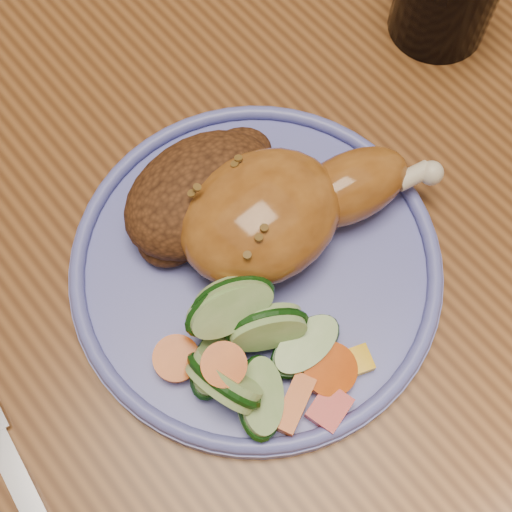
% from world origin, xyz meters
% --- Properties ---
extents(ground, '(4.00, 4.00, 0.00)m').
position_xyz_m(ground, '(0.00, 0.00, 0.00)').
color(ground, '#4F2E1B').
rests_on(ground, ground).
extents(dining_table, '(0.90, 1.40, 0.75)m').
position_xyz_m(dining_table, '(0.00, 0.00, 0.67)').
color(dining_table, brown).
rests_on(dining_table, ground).
extents(plate, '(0.25, 0.25, 0.01)m').
position_xyz_m(plate, '(-0.06, -0.07, 0.76)').
color(plate, '#5B60BB').
rests_on(plate, dining_table).
extents(plate_rim, '(0.25, 0.25, 0.01)m').
position_xyz_m(plate_rim, '(-0.06, -0.07, 0.77)').
color(plate_rim, '#5B60BB').
rests_on(plate_rim, plate).
extents(chicken_leg, '(0.18, 0.10, 0.06)m').
position_xyz_m(chicken_leg, '(-0.03, -0.06, 0.79)').
color(chicken_leg, '#9F5C21').
rests_on(chicken_leg, plate).
extents(rice_pilaf, '(0.12, 0.08, 0.05)m').
position_xyz_m(rice_pilaf, '(-0.06, -0.02, 0.78)').
color(rice_pilaf, '#4D2913').
rests_on(rice_pilaf, plate).
extents(vegetable_pile, '(0.11, 0.12, 0.06)m').
position_xyz_m(vegetable_pile, '(-0.10, -0.12, 0.78)').
color(vegetable_pile, '#A50A05').
rests_on(vegetable_pile, plate).
extents(fork, '(0.04, 0.17, 0.00)m').
position_xyz_m(fork, '(-0.26, -0.09, 0.75)').
color(fork, silver).
rests_on(fork, dining_table).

